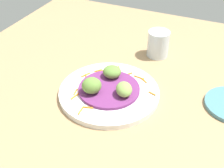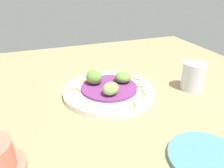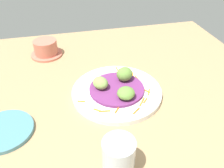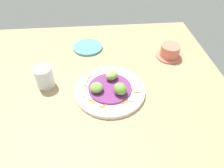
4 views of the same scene
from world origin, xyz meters
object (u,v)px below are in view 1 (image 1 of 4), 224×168
guac_scoop_left (112,72)px  main_plate (109,92)px  water_glass (158,44)px  guac_scoop_right (124,89)px  guac_scoop_center (92,86)px

guac_scoop_left → main_plate: bearing=16.3°
main_plate → guac_scoop_left: (-4.80, -1.41, 3.27)cm
main_plate → water_glass: 26.73cm
main_plate → guac_scoop_left: bearing=-163.7°
main_plate → guac_scoop_left: guac_scoop_left is taller
main_plate → guac_scoop_right: bearing=76.3°
guac_scoop_center → water_glass: 30.91cm
main_plate → guac_scoop_center: guac_scoop_center is taller
water_glass → guac_scoop_left: bearing=-19.8°
main_plate → water_glass: (-25.77, 6.13, 3.56)cm
guac_scoop_center → guac_scoop_right: guac_scoop_center is taller
guac_scoop_center → water_glass: (-29.39, 9.58, -0.25)cm
guac_scoop_right → water_glass: (-26.96, 1.27, 0.13)cm
guac_scoop_right → water_glass: size_ratio=0.59×
main_plate → guac_scoop_left: 5.98cm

